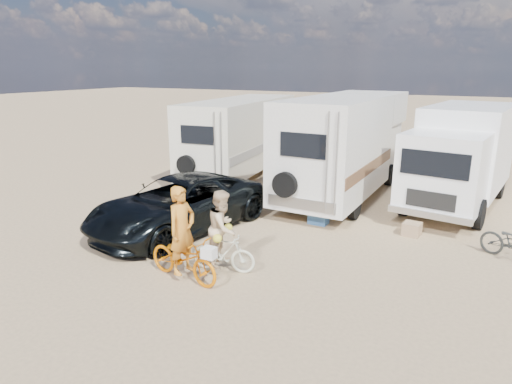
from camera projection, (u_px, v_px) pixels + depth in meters
The scene contains 11 objects.
ground at pixel (258, 263), 10.55m from camera, with size 140.00×140.00×0.00m, color tan.
rv_main at pixel (345, 147), 15.62m from camera, with size 2.45×7.64×3.52m, color white, non-canonical shape.
rv_left at pixel (240, 138), 18.78m from camera, with size 2.31×7.36×3.18m, color white, non-canonical shape.
box_truck at pixel (460, 158), 14.48m from camera, with size 2.36×6.48×3.25m, color white, non-canonical shape.
dark_suv at pixel (178, 204), 12.55m from camera, with size 2.50×5.42×1.51m, color black.
bike_man at pixel (183, 258), 9.64m from camera, with size 0.66×1.90×1.00m, color #CA6302.
bike_woman at pixel (223, 253), 10.04m from camera, with size 0.42×1.48×0.89m, color beige.
rider_man at pixel (182, 238), 9.51m from camera, with size 0.70×0.46×1.92m, color #C27521.
rider_woman at pixel (223, 235), 9.93m from camera, with size 0.84×0.65×1.72m, color #D1B087.
cooler at pixel (319, 217), 13.17m from camera, with size 0.55×0.40×0.44m, color #325D95.
crate at pixel (412, 229), 12.27m from camera, with size 0.45×0.45×0.36m, color #9C7B5A.
Camera 1 is at (4.42, -8.63, 4.48)m, focal length 31.36 mm.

